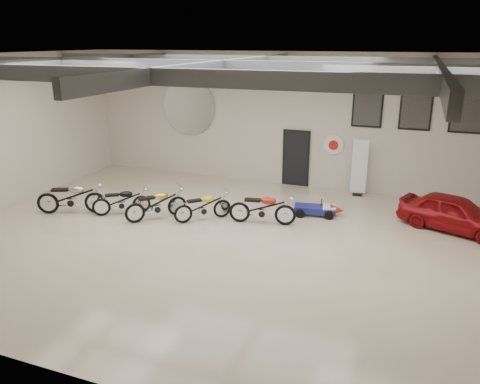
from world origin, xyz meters
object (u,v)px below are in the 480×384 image
at_px(banner_stand, 359,169).
at_px(motorcycle_red, 262,208).
at_px(motorcycle_gold, 156,204).
at_px(motorcycle_black, 121,200).
at_px(vintage_car, 454,213).
at_px(go_kart, 319,207).
at_px(motorcycle_yellow, 203,206).
at_px(motorcycle_silver, 71,197).

bearing_deg(banner_stand, motorcycle_red, -129.86).
height_order(banner_stand, motorcycle_gold, banner_stand).
distance_m(motorcycle_black, vintage_car, 10.22).
bearing_deg(banner_stand, go_kart, -117.32).
height_order(banner_stand, motorcycle_black, banner_stand).
distance_m(go_kart, vintage_car, 3.96).
xyz_separation_m(motorcycle_yellow, vintage_car, (7.27, 1.89, 0.06)).
distance_m(banner_stand, motorcycle_yellow, 5.98).
bearing_deg(motorcycle_silver, motorcycle_yellow, -10.82).
bearing_deg(motorcycle_silver, go_kart, -4.17).
relative_size(motorcycle_yellow, go_kart, 1.13).
height_order(banner_stand, motorcycle_silver, banner_stand).
distance_m(motorcycle_yellow, motorcycle_red, 1.86).
bearing_deg(motorcycle_yellow, banner_stand, 1.52).
xyz_separation_m(motorcycle_gold, vintage_car, (8.68, 2.32, 0.02)).
bearing_deg(vintage_car, motorcycle_silver, 124.49).
bearing_deg(motorcycle_gold, banner_stand, -9.57).
bearing_deg(vintage_car, motorcycle_black, 123.89).
relative_size(motorcycle_silver, vintage_car, 0.69).
height_order(motorcycle_black, motorcycle_yellow, motorcycle_yellow).
distance_m(banner_stand, motorcycle_gold, 7.30).
xyz_separation_m(motorcycle_black, motorcycle_yellow, (2.68, 0.45, 0.01)).
height_order(banner_stand, go_kart, banner_stand).
bearing_deg(motorcycle_silver, motorcycle_red, -11.04).
bearing_deg(motorcycle_black, motorcycle_silver, 163.24).
height_order(motorcycle_red, go_kart, motorcycle_red).
xyz_separation_m(banner_stand, vintage_car, (3.06, -2.32, -0.46)).
distance_m(motorcycle_black, motorcycle_red, 4.58).
distance_m(motorcycle_gold, go_kart, 5.18).
bearing_deg(vintage_car, motorcycle_gold, 125.59).
relative_size(banner_stand, motorcycle_silver, 0.92).
distance_m(motorcycle_silver, motorcycle_red, 6.21).
height_order(motorcycle_silver, vintage_car, motorcycle_silver).
height_order(motorcycle_black, go_kart, motorcycle_black).
xyz_separation_m(motorcycle_red, vintage_car, (5.45, 1.51, 0.01)).
bearing_deg(motorcycle_black, motorcycle_yellow, -24.88).
bearing_deg(vintage_car, go_kart, 113.62).
distance_m(motorcycle_black, motorcycle_gold, 1.27).
relative_size(motorcycle_silver, motorcycle_gold, 1.10).
bearing_deg(go_kart, vintage_car, -7.07).
height_order(motorcycle_gold, motorcycle_red, motorcycle_red).
distance_m(motorcycle_silver, motorcycle_black, 1.64).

